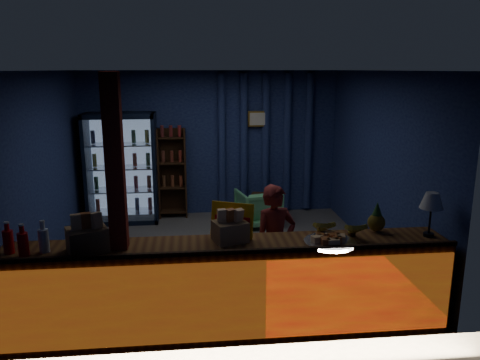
{
  "coord_description": "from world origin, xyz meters",
  "views": [
    {
      "loc": [
        -0.34,
        -6.21,
        2.62
      ],
      "look_at": [
        0.29,
        -0.2,
        1.18
      ],
      "focal_mm": 35.0,
      "sensor_mm": 36.0,
      "label": 1
    }
  ],
  "objects_px": {
    "green_chair": "(258,208)",
    "pastry_tray": "(330,241)",
    "table_lamp": "(432,202)",
    "shopkeeper": "(275,245)"
  },
  "relations": [
    {
      "from": "pastry_tray",
      "to": "green_chair",
      "type": "bearing_deg",
      "value": 93.72
    },
    {
      "from": "pastry_tray",
      "to": "table_lamp",
      "type": "relative_size",
      "value": 1.12
    },
    {
      "from": "green_chair",
      "to": "pastry_tray",
      "type": "relative_size",
      "value": 1.32
    },
    {
      "from": "shopkeeper",
      "to": "green_chair",
      "type": "xyz_separation_m",
      "value": [
        0.2,
        2.71,
        -0.38
      ]
    },
    {
      "from": "pastry_tray",
      "to": "table_lamp",
      "type": "distance_m",
      "value": 1.12
    },
    {
      "from": "pastry_tray",
      "to": "table_lamp",
      "type": "height_order",
      "value": "table_lamp"
    },
    {
      "from": "table_lamp",
      "to": "pastry_tray",
      "type": "bearing_deg",
      "value": -174.78
    },
    {
      "from": "shopkeeper",
      "to": "pastry_tray",
      "type": "relative_size",
      "value": 2.67
    },
    {
      "from": "table_lamp",
      "to": "shopkeeper",
      "type": "bearing_deg",
      "value": 158.53
    },
    {
      "from": "green_chair",
      "to": "pastry_tray",
      "type": "bearing_deg",
      "value": 81.57
    }
  ]
}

